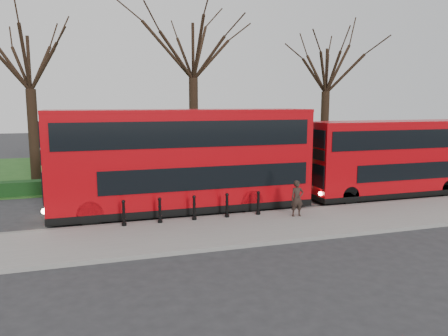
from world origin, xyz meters
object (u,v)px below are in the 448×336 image
object	(u,v)px
bus_lead	(183,161)
bus_rear	(398,159)
pedestrian	(297,198)
bollard_row	(194,208)

from	to	relation	value
bus_lead	bus_rear	size ratio (longest dim) A/B	1.16
pedestrian	bus_rear	bearing A→B (deg)	25.19
bus_lead	pedestrian	xyz separation A→B (m)	(4.39, -2.83, -1.44)
bollard_row	bus_rear	distance (m)	12.01
bus_lead	pedestrian	size ratio (longest dim) A/B	7.57
pedestrian	bus_lead	bearing A→B (deg)	152.18
bus_lead	pedestrian	bearing A→B (deg)	-32.76
bollard_row	bus_lead	world-z (taller)	bus_lead
pedestrian	bollard_row	bearing A→B (deg)	174.94
bollard_row	bus_rear	world-z (taller)	bus_rear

